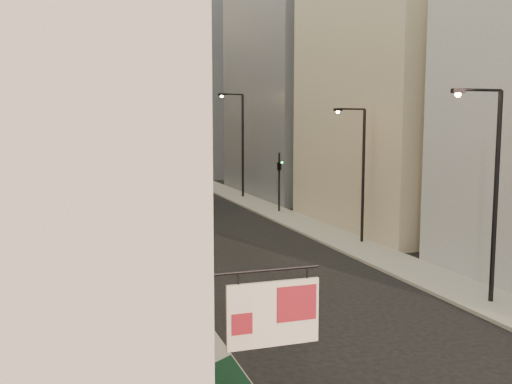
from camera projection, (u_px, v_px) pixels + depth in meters
name	position (u px, v px, depth m)	size (l,w,h in m)	color
sidewalk_left	(101.00, 195.00, 58.90)	(3.00, 140.00, 0.15)	gray
sidewalk_right	(223.00, 190.00, 62.95)	(3.00, 140.00, 0.15)	gray
near_building_left	(8.00, 177.00, 13.43)	(8.30, 23.04, 12.30)	brown
left_bldg_beige	(17.00, 110.00, 28.92)	(8.00, 12.00, 16.00)	tan
left_bldg_grey	(33.00, 89.00, 43.77)	(8.00, 16.00, 20.00)	#9A9B9F
left_bldg_tan	(43.00, 113.00, 60.92)	(8.00, 18.00, 17.00)	#94825E
left_bldg_wingrid	(48.00, 91.00, 79.38)	(8.00, 20.00, 24.00)	gray
right_bldg_beige	(390.00, 86.00, 39.93)	(8.00, 16.00, 20.00)	tan
right_bldg_wingrid	(286.00, 69.00, 58.44)	(8.00, 20.00, 26.00)	gray
highrise	(256.00, 1.00, 85.24)	(21.00, 23.00, 51.20)	gray
clock_tower	(120.00, 62.00, 93.46)	(14.00, 14.00, 44.90)	#94825E
white_tower	(205.00, 47.00, 83.57)	(8.00, 8.00, 41.50)	silver
streetlamp_near	(492.00, 184.00, 22.50)	(2.27, 0.32, 8.64)	black
streetlamp_mid	(360.00, 167.00, 34.37)	(2.16, 0.32, 8.25)	black
streetlamp_far	(240.00, 139.00, 56.27)	(2.68, 0.71, 10.30)	black
traffic_light_right	(279.00, 167.00, 46.80)	(0.80, 0.80, 5.00)	black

